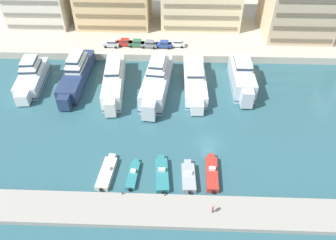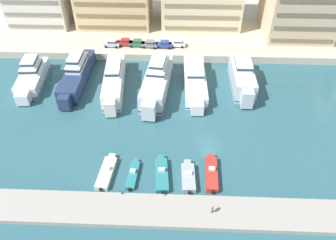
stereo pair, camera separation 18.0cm
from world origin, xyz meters
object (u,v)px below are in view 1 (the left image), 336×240
yacht_silver_center_right (242,77)px  car_grey_center_left (149,44)px  motorboat_cream_far_left (107,172)px  motorboat_teal_left (133,175)px  motorboat_grey_center_left (188,177)px  pedestrian_near_edge (213,208)px  yacht_silver_center_left (157,80)px  car_white_center_right (177,43)px  car_green_mid_left (137,43)px  car_blue_center (164,44)px  yacht_ivory_mid_left (114,80)px  car_silver_far_left (111,43)px  yacht_white_center (195,80)px  car_red_left (125,42)px  motorboat_teal_mid_left (162,174)px  yacht_navy_left (76,74)px  motorboat_red_center (212,173)px  yacht_white_far_left (31,76)px

yacht_silver_center_right → car_grey_center_left: bearing=147.7°
yacht_silver_center_right → motorboat_cream_far_left: bearing=-134.2°
motorboat_teal_left → motorboat_grey_center_left: 9.26m
car_grey_center_left → pedestrian_near_edge: car_grey_center_left is taller
yacht_silver_center_left → motorboat_teal_left: 24.92m
yacht_silver_center_left → motorboat_cream_far_left: (-6.97, -24.45, -2.16)m
motorboat_teal_left → car_white_center_right: 41.83m
car_green_mid_left → car_blue_center: same height
yacht_ivory_mid_left → car_silver_far_left: (-3.09, 15.54, 0.58)m
yacht_white_center → car_grey_center_left: 18.12m
motorboat_cream_far_left → car_red_left: (-2.37, 40.99, 2.35)m
motorboat_teal_mid_left → car_red_left: car_red_left is taller
car_green_mid_left → pedestrian_near_edge: (16.39, -47.98, -0.97)m
car_silver_far_left → car_blue_center: (13.51, 0.03, 0.00)m
car_red_left → car_white_center_right: (13.49, -0.01, 0.00)m
yacht_navy_left → motorboat_cream_far_left: bearing=-66.8°
motorboat_red_center → car_green_mid_left: (-16.85, 40.28, 2.28)m
motorboat_teal_left → car_red_left: 41.86m
yacht_ivory_mid_left → car_grey_center_left: bearing=66.7°
motorboat_red_center → motorboat_teal_mid_left: bearing=-177.0°
yacht_silver_center_right → motorboat_teal_mid_left: size_ratio=2.10×
yacht_ivory_mid_left → motorboat_grey_center_left: 30.11m
yacht_silver_center_left → pedestrian_near_edge: 33.36m
yacht_silver_center_right → motorboat_teal_mid_left: 31.35m
motorboat_red_center → car_red_left: (-19.99, 40.59, 2.28)m
car_silver_far_left → car_grey_center_left: 9.78m
yacht_white_center → car_grey_center_left: bearing=128.6°
car_grey_center_left → car_blue_center: same height
yacht_ivory_mid_left → motorboat_red_center: (20.25, -24.32, -1.69)m
yacht_ivory_mid_left → motorboat_cream_far_left: bearing=-83.9°
car_red_left → car_grey_center_left: bearing=-6.4°
motorboat_cream_far_left → pedestrian_near_edge: 18.71m
yacht_white_center → yacht_silver_center_right: size_ratio=1.23×
yacht_silver_center_left → yacht_white_center: 8.59m
yacht_navy_left → yacht_silver_center_right: size_ratio=1.24×
car_green_mid_left → motorboat_red_center: bearing=-67.3°
yacht_silver_center_right → motorboat_grey_center_left: 29.70m
car_red_left → pedestrian_near_edge: size_ratio=2.46×
yacht_silver_center_right → car_white_center_right: size_ratio=4.05×
car_grey_center_left → motorboat_grey_center_left: bearing=-76.7°
motorboat_teal_left → car_grey_center_left: 40.59m
car_silver_far_left → car_grey_center_left: same height
yacht_white_far_left → yacht_white_center: (36.89, 0.31, -0.29)m
yacht_ivory_mid_left → car_red_left: size_ratio=4.99×
yacht_white_far_left → car_white_center_right: 36.02m
motorboat_teal_left → car_white_center_right: size_ratio=1.61×
yacht_white_far_left → yacht_silver_center_right: (47.36, 0.70, 0.43)m
motorboat_red_center → car_green_mid_left: bearing=112.7°
car_red_left → car_blue_center: size_ratio=1.00×
yacht_white_far_left → car_green_mid_left: size_ratio=4.01×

